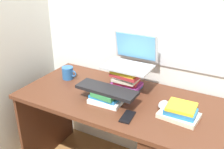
% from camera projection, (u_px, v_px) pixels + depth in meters
% --- Properties ---
extents(wall_back, '(6.00, 0.06, 2.60)m').
position_uv_depth(wall_back, '(148.00, 8.00, 1.92)').
color(wall_back, silver).
rests_on(wall_back, ground).
extents(wall_left, '(0.05, 6.00, 2.60)m').
position_uv_depth(wall_left, '(13.00, 5.00, 2.03)').
color(wall_left, silver).
rests_on(wall_left, ground).
extents(book_stack_tall, '(0.23, 0.20, 0.17)m').
position_uv_depth(book_stack_tall, '(127.00, 78.00, 1.93)').
color(book_stack_tall, '#2672B2').
rests_on(book_stack_tall, desk).
extents(book_stack_keyboard_riser, '(0.22, 0.18, 0.08)m').
position_uv_depth(book_stack_keyboard_riser, '(107.00, 97.00, 1.79)').
color(book_stack_keyboard_riser, white).
rests_on(book_stack_keyboard_riser, desk).
extents(book_stack_side, '(0.25, 0.18, 0.08)m').
position_uv_depth(book_stack_side, '(180.00, 112.00, 1.61)').
color(book_stack_side, beige).
rests_on(book_stack_side, desk).
extents(laptop, '(0.34, 0.27, 0.23)m').
position_uv_depth(laptop, '(131.00, 58.00, 1.92)').
color(laptop, '#B7BABF').
rests_on(laptop, book_stack_tall).
extents(keyboard, '(0.42, 0.15, 0.02)m').
position_uv_depth(keyboard, '(107.00, 90.00, 1.77)').
color(keyboard, black).
rests_on(keyboard, book_stack_keyboard_riser).
extents(computer_mouse, '(0.06, 0.10, 0.04)m').
position_uv_depth(computer_mouse, '(163.00, 104.00, 1.74)').
color(computer_mouse, '#A5A8AD').
rests_on(computer_mouse, desk).
extents(mug, '(0.13, 0.09, 0.10)m').
position_uv_depth(mug, '(68.00, 73.00, 2.12)').
color(mug, '#265999').
rests_on(mug, desk).
extents(cell_phone, '(0.08, 0.14, 0.01)m').
position_uv_depth(cell_phone, '(128.00, 117.00, 1.63)').
color(cell_phone, black).
rests_on(cell_phone, desk).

